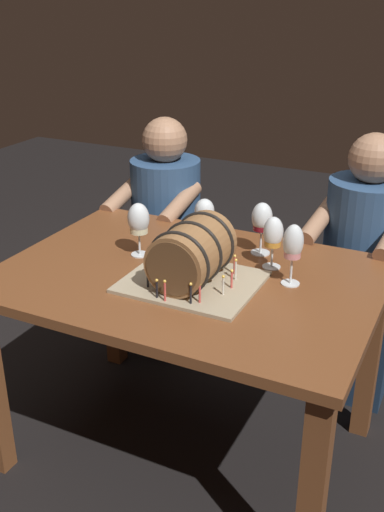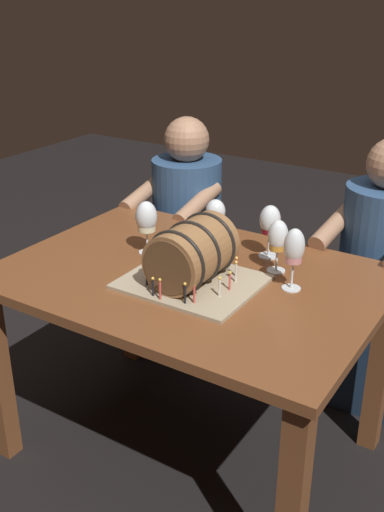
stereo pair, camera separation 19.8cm
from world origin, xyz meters
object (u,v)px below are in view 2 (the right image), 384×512
object	(u,v)px
barrel_cake	(192,256)
person_seated_left	(187,244)
wine_glass_empty	(216,212)
wine_glass_rose	(294,249)
wine_glass_white	(146,219)
wine_glass_amber	(278,238)
person_seated_right	(376,289)
wine_glass_red	(270,222)
dining_table	(190,303)

from	to	relation	value
barrel_cake	person_seated_left	xyz separation A→B (m)	(-0.51, 0.75, -0.34)
wine_glass_empty	person_seated_left	size ratio (longest dim) A/B	0.15
wine_glass_rose	wine_glass_white	distance (m)	0.57
wine_glass_white	wine_glass_amber	bearing A→B (deg)	13.30
wine_glass_amber	person_seated_right	size ratio (longest dim) A/B	0.16
wine_glass_rose	person_seated_right	xyz separation A→B (m)	(0.12, 0.61, -0.37)
wine_glass_white	wine_glass_red	world-z (taller)	wine_glass_white
wine_glass_white	person_seated_left	xyz separation A→B (m)	(-0.23, 0.62, -0.37)
person_seated_left	person_seated_right	xyz separation A→B (m)	(0.92, 0.00, 0.01)
wine_glass_white	wine_glass_empty	xyz separation A→B (m)	(0.15, 0.24, -0.02)
dining_table	barrel_cake	xyz separation A→B (m)	(0.04, -0.06, 0.21)
person_seated_left	person_seated_right	size ratio (longest dim) A/B	0.98
dining_table	wine_glass_red	distance (m)	0.40
wine_glass_white	person_seated_right	bearing A→B (deg)	41.98
dining_table	wine_glass_white	bearing A→B (deg)	163.98
barrel_cake	wine_glass_white	world-z (taller)	barrel_cake
dining_table	wine_glass_empty	world-z (taller)	wine_glass_empty
barrel_cake	wine_glass_amber	bearing A→B (deg)	50.63
barrel_cake	wine_glass_amber	xyz separation A→B (m)	(0.19, 0.24, 0.02)
dining_table	wine_glass_white	distance (m)	0.34
wine_glass_rose	wine_glass_amber	bearing A→B (deg)	136.12
barrel_cake	person_seated_right	size ratio (longest dim) A/B	0.38
wine_glass_red	person_seated_left	xyz separation A→B (m)	(-0.62, 0.41, -0.37)
wine_glass_empty	person_seated_right	xyz separation A→B (m)	(0.54, 0.38, -0.34)
wine_glass_rose	person_seated_right	bearing A→B (deg)	78.67
person_seated_right	wine_glass_red	bearing A→B (deg)	-125.99
barrel_cake	dining_table	bearing A→B (deg)	126.73
barrel_cake	wine_glass_red	xyz separation A→B (m)	(0.12, 0.34, 0.03)
barrel_cake	wine_glass_red	bearing A→B (deg)	70.86
barrel_cake	person_seated_right	world-z (taller)	person_seated_right
wine_glass_amber	wine_glass_empty	distance (m)	0.35
wine_glass_rose	wine_glass_red	xyz separation A→B (m)	(-0.18, 0.19, -0.01)
wine_glass_rose	wine_glass_red	world-z (taller)	wine_glass_rose
wine_glass_red	person_seated_right	size ratio (longest dim) A/B	0.17
barrel_cake	person_seated_right	bearing A→B (deg)	60.93
wine_glass_white	wine_glass_red	size ratio (longest dim) A/B	1.02
dining_table	wine_glass_red	xyz separation A→B (m)	(0.16, 0.28, 0.25)
wine_glass_red	wine_glass_empty	size ratio (longest dim) A/B	1.19
barrel_cake	wine_glass_white	distance (m)	0.30
wine_glass_rose	person_seated_right	distance (m)	0.72
wine_glass_amber	wine_glass_rose	bearing A→B (deg)	-43.88
barrel_cake	wine_glass_empty	bearing A→B (deg)	109.05
dining_table	person_seated_left	distance (m)	0.84
wine_glass_white	wine_glass_empty	world-z (taller)	wine_glass_white
wine_glass_red	wine_glass_rose	bearing A→B (deg)	-47.64
wine_glass_rose	wine_glass_empty	world-z (taller)	wine_glass_rose
person_seated_right	dining_table	bearing A→B (deg)	-123.78
dining_table	person_seated_right	world-z (taller)	person_seated_right
barrel_cake	wine_glass_red	size ratio (longest dim) A/B	2.20
barrel_cake	wine_glass_empty	size ratio (longest dim) A/B	2.62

